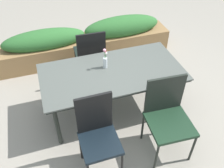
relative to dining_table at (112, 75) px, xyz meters
The scene contains 7 objects.
ground_plane 0.66m from the dining_table, ahead, with size 12.00×12.00×0.00m, color gray.
dining_table is the anchor object (origin of this frame).
chair_near_right 0.90m from the dining_table, 61.34° to the right, with size 0.53×0.53×1.00m.
chair_far_side 0.81m from the dining_table, 97.46° to the left, with size 0.48×0.48×0.94m.
chair_near_left 0.90m from the dining_table, 118.13° to the right, with size 0.42×0.42×1.01m.
flower_vase 0.22m from the dining_table, 116.66° to the left, with size 0.06×0.06×0.30m.
planter_box 1.51m from the dining_table, 90.88° to the left, with size 3.20×0.49×0.72m.
Camera 1 is at (-0.85, -2.43, 2.71)m, focal length 39.48 mm.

